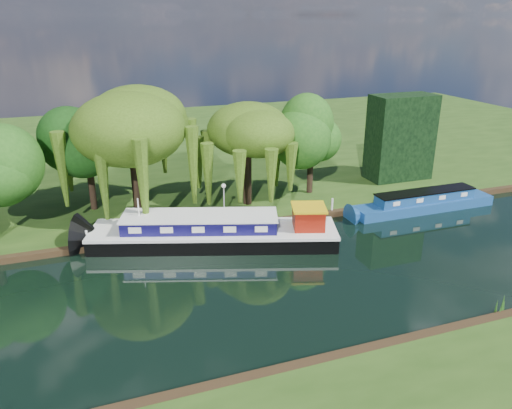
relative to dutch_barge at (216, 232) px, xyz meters
name	(u,v)px	position (x,y,z in m)	size (l,w,h in m)	color
ground	(265,282)	(1.34, -6.30, -0.91)	(120.00, 120.00, 0.00)	black
far_bank	(166,148)	(1.34, 27.70, -0.68)	(120.00, 52.00, 0.45)	#1E3C10
dutch_barge	(216,232)	(0.00, 0.00, 0.00)	(17.67, 9.13, 3.66)	black
narrowboat	(424,203)	(18.12, 0.52, -0.25)	(12.61, 2.16, 1.84)	navy
white_cruiser	(405,210)	(16.62, 0.95, -0.91)	(1.78, 2.07, 1.09)	silver
willow_left	(131,127)	(-4.49, 7.63, 6.32)	(7.79, 7.79, 9.33)	black
willow_right	(247,140)	(4.37, 5.91, 4.97)	(6.11, 6.11, 7.44)	black
tree_far_mid	(87,146)	(-7.86, 8.94, 4.85)	(4.69, 4.69, 7.68)	black
tree_far_right	(312,135)	(10.52, 6.73, 4.72)	(4.59, 4.59, 7.52)	black
conifer_hedge	(400,137)	(20.34, 7.70, 3.54)	(6.00, 3.00, 8.00)	black
lamppost	(224,191)	(1.84, 4.20, 1.51)	(0.36, 0.36, 2.56)	silver
mooring_posts	(219,219)	(0.84, 2.10, 0.04)	(19.16, 0.16, 1.00)	silver
reeds_near	(440,319)	(8.22, -13.88, -0.36)	(33.70, 1.50, 1.10)	#1F5216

